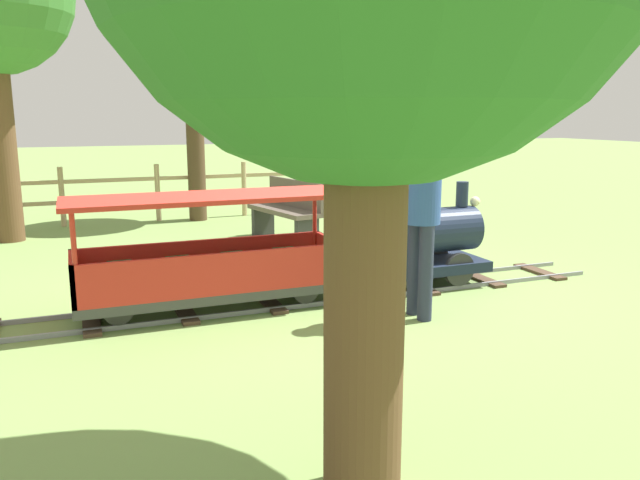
# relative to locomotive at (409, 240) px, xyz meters

# --- Properties ---
(ground_plane) EXTENTS (60.00, 60.00, 0.00)m
(ground_plane) POSITION_rel_locomotive_xyz_m (0.00, -0.87, -0.48)
(ground_plane) COLOR #75934C
(track) EXTENTS (0.69, 6.05, 0.04)m
(track) POSITION_rel_locomotive_xyz_m (0.00, -1.04, -0.47)
(track) COLOR gray
(track) RESTS_ON ground_plane
(locomotive) EXTENTS (0.65, 1.45, 0.98)m
(locomotive) POSITION_rel_locomotive_xyz_m (0.00, 0.00, 0.00)
(locomotive) COLOR #192338
(locomotive) RESTS_ON ground_plane
(passenger_car) EXTENTS (0.75, 2.35, 0.97)m
(passenger_car) POSITION_rel_locomotive_xyz_m (0.00, -1.94, -0.06)
(passenger_car) COLOR #3F3F3F
(passenger_car) RESTS_ON ground_plane
(conductor_person) EXTENTS (0.30, 0.30, 1.62)m
(conductor_person) POSITION_rel_locomotive_xyz_m (0.82, -0.36, 0.47)
(conductor_person) COLOR #282D47
(conductor_person) RESTS_ON ground_plane
(park_bench) EXTENTS (1.36, 0.67, 0.82)m
(park_bench) POSITION_rel_locomotive_xyz_m (-2.62, -0.37, -0.07)
(park_bench) COLOR brown
(park_bench) RESTS_ON ground_plane
(oak_tree_distant) EXTENTS (1.63, 1.63, 3.65)m
(oak_tree_distant) POSITION_rel_locomotive_xyz_m (-4.79, -1.15, 2.28)
(oak_tree_distant) COLOR #4C3823
(oak_tree_distant) RESTS_ON ground_plane
(fence_section) EXTENTS (0.08, 7.13, 0.90)m
(fence_section) POSITION_rel_locomotive_xyz_m (-4.95, -1.04, -0.00)
(fence_section) COLOR tan
(fence_section) RESTS_ON ground_plane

